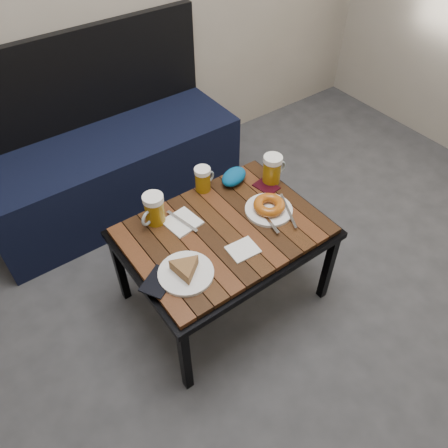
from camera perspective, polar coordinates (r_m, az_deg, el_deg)
ground at (r=1.93m, az=15.77°, el=-25.87°), size 4.00×4.00×0.00m
bench at (r=2.55m, az=-14.51°, el=7.41°), size 1.40×0.50×0.95m
cafe_table at (r=1.85m, az=0.00°, el=-1.56°), size 0.84×0.62×0.47m
beer_mug_left at (r=1.83m, az=-9.13°, el=1.92°), size 0.13×0.11×0.14m
beer_mug_centre at (r=1.97m, az=-2.75°, el=5.91°), size 0.11×0.08×0.12m
beer_mug_right at (r=2.02m, az=6.35°, el=7.16°), size 0.13×0.09×0.14m
plate_pie at (r=1.65m, az=-5.03°, el=-6.06°), size 0.21×0.21×0.06m
plate_bagel at (r=1.89m, az=5.91°, el=2.21°), size 0.21×0.26×0.06m
napkin_left at (r=1.85m, az=-5.50°, el=0.25°), size 0.15×0.18×0.01m
napkin_right at (r=1.74m, az=2.48°, el=-3.36°), size 0.12×0.11×0.01m
passport_navy at (r=1.66m, az=-8.54°, el=-7.42°), size 0.16×0.15×0.01m
passport_burgundy at (r=2.02m, az=5.54°, el=4.89°), size 0.10×0.12×0.01m
knit_pouch at (r=2.03m, az=1.30°, el=6.20°), size 0.17×0.14×0.06m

